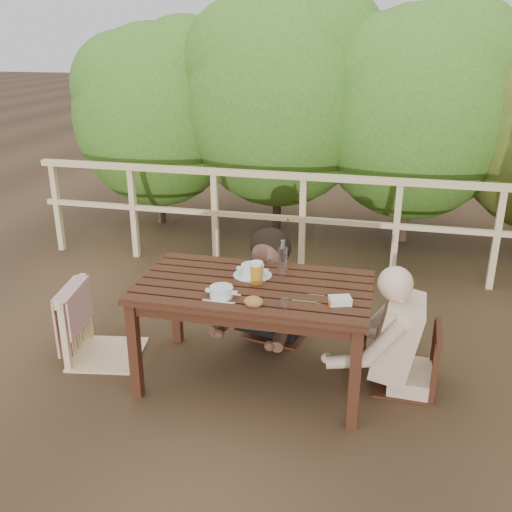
% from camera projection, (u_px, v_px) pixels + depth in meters
% --- Properties ---
extents(ground, '(60.00, 60.00, 0.00)m').
position_uv_depth(ground, '(254.00, 378.00, 4.03)').
color(ground, '#523823').
rests_on(ground, ground).
extents(table, '(1.53, 0.86, 0.71)m').
position_uv_depth(table, '(254.00, 333.00, 3.90)').
color(table, '#35190E').
rests_on(table, ground).
extents(chair_left, '(0.60, 0.60, 1.04)m').
position_uv_depth(chair_left, '(102.00, 292.00, 4.13)').
color(chair_left, beige).
rests_on(chair_left, ground).
extents(chair_far, '(0.55, 0.55, 0.95)m').
position_uv_depth(chair_far, '(279.00, 278.00, 4.48)').
color(chair_far, '#35190E').
rests_on(chair_far, ground).
extents(chair_right, '(0.44, 0.44, 0.85)m').
position_uv_depth(chair_right, '(410.00, 330.00, 3.80)').
color(chair_right, '#35190E').
rests_on(chair_right, ground).
extents(woman, '(0.70, 0.80, 1.41)m').
position_uv_depth(woman, '(280.00, 250.00, 4.42)').
color(woman, black).
rests_on(woman, ground).
extents(diner_right, '(0.72, 0.60, 1.41)m').
position_uv_depth(diner_right, '(419.00, 292.00, 3.69)').
color(diner_right, beige).
rests_on(diner_right, ground).
extents(railing, '(5.60, 0.10, 1.01)m').
position_uv_depth(railing, '(302.00, 224.00, 5.66)').
color(railing, beige).
rests_on(railing, ground).
extents(hedge_row, '(6.60, 1.60, 3.80)m').
position_uv_depth(hedge_row, '(361.00, 69.00, 6.15)').
color(hedge_row, '#3D6A20').
rests_on(hedge_row, ground).
extents(soup_near, '(0.25, 0.25, 0.08)m').
position_uv_depth(soup_near, '(221.00, 293.00, 3.58)').
color(soup_near, white).
rests_on(soup_near, table).
extents(soup_far, '(0.26, 0.26, 0.09)m').
position_uv_depth(soup_far, '(253.00, 271.00, 3.90)').
color(soup_far, silver).
rests_on(soup_far, table).
extents(bread_roll, '(0.12, 0.09, 0.07)m').
position_uv_depth(bread_roll, '(254.00, 302.00, 3.47)').
color(bread_roll, olive).
rests_on(bread_roll, table).
extents(beer_glass, '(0.08, 0.08, 0.16)m').
position_uv_depth(beer_glass, '(257.00, 273.00, 3.76)').
color(beer_glass, orange).
rests_on(beer_glass, table).
extents(bottle, '(0.06, 0.06, 0.27)m').
position_uv_depth(bottle, '(283.00, 259.00, 3.86)').
color(bottle, white).
rests_on(bottle, table).
extents(tumbler, '(0.06, 0.06, 0.07)m').
position_uv_depth(tumbler, '(285.00, 303.00, 3.45)').
color(tumbler, white).
rests_on(tumbler, table).
extents(butter_tub, '(0.16, 0.13, 0.06)m').
position_uv_depth(butter_tub, '(340.00, 302.00, 3.49)').
color(butter_tub, white).
rests_on(butter_tub, table).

